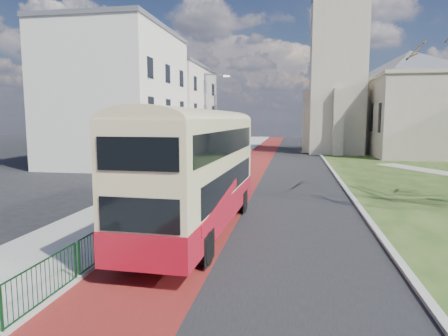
# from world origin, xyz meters

# --- Properties ---
(ground) EXTENTS (160.00, 160.00, 0.00)m
(ground) POSITION_xyz_m (0.00, 0.00, 0.00)
(ground) COLOR black
(ground) RESTS_ON ground
(road_carriageway) EXTENTS (9.00, 120.00, 0.01)m
(road_carriageway) POSITION_xyz_m (1.50, 20.00, 0.01)
(road_carriageway) COLOR black
(road_carriageway) RESTS_ON ground
(bus_lane) EXTENTS (3.40, 120.00, 0.01)m
(bus_lane) POSITION_xyz_m (-1.20, 20.00, 0.01)
(bus_lane) COLOR #591414
(bus_lane) RESTS_ON ground
(pavement_west) EXTENTS (4.00, 120.00, 0.12)m
(pavement_west) POSITION_xyz_m (-5.00, 20.00, 0.06)
(pavement_west) COLOR gray
(pavement_west) RESTS_ON ground
(kerb_west) EXTENTS (0.25, 120.00, 0.13)m
(kerb_west) POSITION_xyz_m (-3.00, 20.00, 0.07)
(kerb_west) COLOR #999993
(kerb_west) RESTS_ON ground
(kerb_east) EXTENTS (0.25, 80.00, 0.13)m
(kerb_east) POSITION_xyz_m (6.10, 22.00, 0.07)
(kerb_east) COLOR #999993
(kerb_east) RESTS_ON ground
(pedestrian_railing) EXTENTS (0.07, 24.00, 1.12)m
(pedestrian_railing) POSITION_xyz_m (-2.95, 4.00, 0.55)
(pedestrian_railing) COLOR #0D3B18
(pedestrian_railing) RESTS_ON ground
(gothic_church) EXTENTS (16.38, 18.00, 40.00)m
(gothic_church) POSITION_xyz_m (12.56, 38.00, 13.13)
(gothic_church) COLOR #A19883
(gothic_church) RESTS_ON ground
(street_block_near) EXTENTS (10.30, 14.30, 13.00)m
(street_block_near) POSITION_xyz_m (-14.00, 22.00, 6.51)
(street_block_near) COLOR silver
(street_block_near) RESTS_ON ground
(street_block_far) EXTENTS (10.30, 16.30, 11.50)m
(street_block_far) POSITION_xyz_m (-14.00, 38.00, 5.76)
(street_block_far) COLOR beige
(street_block_far) RESTS_ON ground
(streetlamp) EXTENTS (2.13, 0.18, 8.00)m
(streetlamp) POSITION_xyz_m (-4.35, 18.00, 4.59)
(streetlamp) COLOR gray
(streetlamp) RESTS_ON pavement_west
(bus) EXTENTS (2.93, 11.09, 4.60)m
(bus) POSITION_xyz_m (-0.78, 0.03, 2.62)
(bus) COLOR #A20E1E
(bus) RESTS_ON ground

